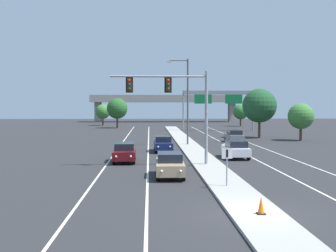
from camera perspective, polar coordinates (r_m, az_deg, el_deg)
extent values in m
plane|color=#28282B|center=(18.91, 11.77, -11.69)|extent=(260.00, 260.00, 0.00)
cube|color=#9E9B93|center=(36.32, 4.71, -4.53)|extent=(2.40, 110.00, 0.15)
cube|color=silver|center=(42.99, -2.71, -3.48)|extent=(0.14, 100.00, 0.01)
cube|color=silver|center=(43.98, 9.65, -3.37)|extent=(0.14, 100.00, 0.01)
cube|color=silver|center=(43.13, -7.11, -3.48)|extent=(0.14, 100.00, 0.01)
cube|color=silver|center=(44.79, 13.79, -3.30)|extent=(0.14, 100.00, 0.01)
cylinder|color=gray|center=(32.52, 5.25, 1.10)|extent=(0.24, 0.24, 7.20)
cylinder|color=gray|center=(32.29, -1.32, 6.78)|extent=(7.43, 0.16, 0.16)
cube|color=black|center=(32.32, 0.01, 5.63)|extent=(0.56, 0.06, 1.20)
cube|color=#38330F|center=(32.28, 0.01, 5.63)|extent=(0.32, 0.32, 1.00)
sphere|color=red|center=(32.13, 0.02, 6.22)|extent=(0.22, 0.22, 0.22)
sphere|color=#282828|center=(32.11, 0.02, 5.65)|extent=(0.22, 0.22, 0.22)
sphere|color=#282828|center=(32.10, 0.02, 5.08)|extent=(0.22, 0.22, 0.22)
cube|color=black|center=(32.32, -5.29, 5.62)|extent=(0.56, 0.06, 1.20)
cube|color=#38330F|center=(32.28, -5.29, 5.62)|extent=(0.32, 0.32, 1.00)
sphere|color=red|center=(32.13, -5.31, 6.20)|extent=(0.22, 0.22, 0.22)
sphere|color=#282828|center=(32.11, -5.31, 5.63)|extent=(0.22, 0.22, 0.22)
sphere|color=#282828|center=(32.10, -5.30, 5.06)|extent=(0.22, 0.22, 0.22)
cylinder|color=gray|center=(24.09, 8.03, -5.48)|extent=(0.08, 0.08, 2.20)
cube|color=white|center=(23.96, 8.06, -3.72)|extent=(0.60, 0.03, 0.60)
cube|color=black|center=(23.94, 8.07, -3.72)|extent=(0.12, 0.01, 0.44)
cylinder|color=#4C4C51|center=(49.06, 2.71, 3.32)|extent=(0.20, 0.20, 10.00)
cylinder|color=#4C4C51|center=(49.25, 1.43, 8.92)|extent=(2.20, 0.12, 0.12)
cube|color=#B7B7B2|center=(49.17, 0.14, 8.75)|extent=(0.56, 0.28, 0.20)
cube|color=tan|center=(27.68, 0.24, -5.59)|extent=(1.85, 4.42, 0.70)
cube|color=black|center=(27.81, 0.22, -4.24)|extent=(1.61, 2.39, 0.56)
sphere|color=#EAE5C6|center=(25.55, 1.72, -6.18)|extent=(0.18, 0.18, 0.18)
sphere|color=#EAE5C6|center=(25.50, -0.88, -6.20)|extent=(0.18, 0.18, 0.18)
cylinder|color=black|center=(26.30, 2.12, -6.81)|extent=(0.23, 0.64, 0.64)
cylinder|color=black|center=(26.24, -1.40, -6.83)|extent=(0.23, 0.64, 0.64)
cylinder|color=black|center=(29.25, 1.70, -5.83)|extent=(0.23, 0.64, 0.64)
cylinder|color=black|center=(29.20, -1.45, -5.84)|extent=(0.23, 0.64, 0.64)
cube|color=#5B0F14|center=(35.12, -5.94, -3.81)|extent=(1.87, 4.43, 0.70)
cube|color=black|center=(35.27, -5.93, -2.75)|extent=(1.62, 2.40, 0.56)
sphere|color=#EAE5C6|center=(32.93, -5.10, -4.16)|extent=(0.18, 0.18, 0.18)
sphere|color=#EAE5C6|center=(32.98, -7.11, -4.16)|extent=(0.18, 0.18, 0.18)
cylinder|color=black|center=(33.65, -4.69, -4.70)|extent=(0.23, 0.64, 0.64)
cylinder|color=black|center=(33.72, -7.41, -4.70)|extent=(0.23, 0.64, 0.64)
cylinder|color=black|center=(36.62, -4.59, -4.08)|extent=(0.23, 0.64, 0.64)
cylinder|color=black|center=(36.69, -7.09, -4.08)|extent=(0.23, 0.64, 0.64)
cube|color=#141E4C|center=(42.65, -0.68, -2.62)|extent=(1.86, 4.42, 0.70)
cube|color=black|center=(42.81, -0.69, -1.76)|extent=(1.61, 2.40, 0.56)
sphere|color=#EAE5C6|center=(40.51, 0.28, -2.84)|extent=(0.18, 0.18, 0.18)
sphere|color=#EAE5C6|center=(40.45, -1.35, -2.85)|extent=(0.18, 0.18, 0.18)
cylinder|color=black|center=(41.24, 0.53, -3.30)|extent=(0.23, 0.64, 0.64)
cylinder|color=black|center=(41.16, -1.70, -3.31)|extent=(0.23, 0.64, 0.64)
cylinder|color=black|center=(44.22, 0.27, -2.89)|extent=(0.23, 0.64, 0.64)
cylinder|color=black|center=(44.15, -1.80, -2.90)|extent=(0.23, 0.64, 0.64)
cube|color=silver|center=(37.99, 9.20, -3.33)|extent=(1.87, 4.43, 0.70)
cube|color=black|center=(37.72, 9.28, -2.41)|extent=(1.62, 2.40, 0.56)
sphere|color=#EAE5C6|center=(39.99, 7.71, -2.94)|extent=(0.18, 0.18, 0.18)
sphere|color=#EAE5C6|center=(40.23, 9.32, -2.92)|extent=(0.18, 0.18, 0.18)
cylinder|color=black|center=(39.33, 7.58, -3.62)|extent=(0.23, 0.64, 0.64)
cylinder|color=black|center=(39.66, 9.85, -3.59)|extent=(0.23, 0.64, 0.64)
cylinder|color=black|center=(36.41, 8.48, -4.15)|extent=(0.23, 0.64, 0.64)
cylinder|color=black|center=(36.77, 10.93, -4.10)|extent=(0.23, 0.64, 0.64)
cube|color=slate|center=(54.28, 9.00, -1.49)|extent=(1.82, 4.41, 0.70)
cube|color=black|center=(54.02, 9.05, -0.84)|extent=(1.60, 2.38, 0.56)
sphere|color=#EAE5C6|center=(56.29, 7.97, -1.28)|extent=(0.18, 0.18, 0.18)
sphere|color=#EAE5C6|center=(56.52, 9.12, -1.27)|extent=(0.18, 0.18, 0.18)
cylinder|color=black|center=(55.61, 7.87, -1.74)|extent=(0.22, 0.64, 0.64)
cylinder|color=black|center=(55.93, 9.48, -1.73)|extent=(0.22, 0.64, 0.64)
cylinder|color=black|center=(52.68, 8.48, -2.00)|extent=(0.22, 0.64, 0.64)
cylinder|color=black|center=(53.02, 10.18, -1.98)|extent=(0.22, 0.64, 0.64)
cube|color=black|center=(18.37, 12.56, -11.58)|extent=(0.36, 0.36, 0.04)
cone|color=orange|center=(18.28, 12.58, -10.46)|extent=(0.28, 0.28, 0.70)
cylinder|color=gray|center=(77.31, 2.10, 2.10)|extent=(0.28, 0.28, 7.50)
cylinder|color=gray|center=(79.43, 11.50, 2.07)|extent=(0.28, 0.28, 7.50)
cube|color=gray|center=(78.14, 6.88, 4.55)|extent=(13.00, 0.36, 0.70)
cube|color=#0F6033|center=(77.50, 4.81, 3.69)|extent=(3.20, 0.08, 1.70)
cube|color=#0F6033|center=(78.44, 8.96, 3.65)|extent=(3.20, 0.08, 1.70)
cube|color=gray|center=(119.89, -0.36, 3.53)|extent=(42.40, 6.40, 1.10)
cube|color=gray|center=(116.91, -0.31, 4.04)|extent=(42.40, 0.36, 0.90)
cube|color=gray|center=(120.70, -9.52, 1.88)|extent=(1.80, 2.40, 5.65)
cube|color=gray|center=(122.14, 8.68, 1.90)|extent=(1.80, 2.40, 5.65)
cylinder|color=#4C3823|center=(62.30, 12.34, -0.34)|extent=(0.36, 0.36, 2.71)
sphere|color=#1E4C28|center=(62.21, 12.37, 2.73)|extent=(4.96, 4.96, 4.96)
cylinder|color=#4C3823|center=(99.59, -8.87, 0.61)|extent=(0.36, 0.36, 1.88)
sphere|color=#387533|center=(99.53, -8.88, 1.95)|extent=(3.44, 3.44, 3.44)
cylinder|color=#4C3823|center=(87.73, -6.94, 0.49)|extent=(0.36, 0.36, 2.36)
sphere|color=#235623|center=(87.66, -6.95, 2.39)|extent=(4.31, 4.31, 4.31)
cylinder|color=#4C3823|center=(96.21, 9.86, 0.53)|extent=(0.36, 0.36, 1.89)
sphere|color=#2D6B2D|center=(96.15, 9.87, 1.92)|extent=(3.45, 3.45, 3.45)
cylinder|color=#4C3823|center=(58.86, 17.64, -0.98)|extent=(0.36, 0.36, 1.89)
sphere|color=#387533|center=(58.76, 17.68, 1.29)|extent=(3.46, 3.46, 3.46)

